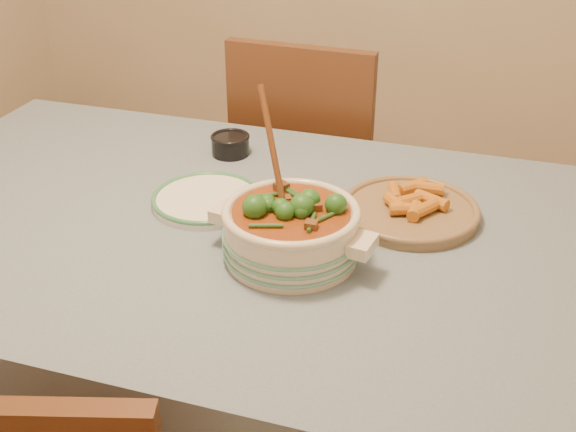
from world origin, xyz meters
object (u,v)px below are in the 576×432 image
object	(u,v)px
stew_casserole	(291,227)
dining_table	(216,254)
white_plate	(207,199)
condiment_bowl	(230,143)
fried_plate	(410,208)
chair_far	(310,162)

from	to	relation	value
stew_casserole	dining_table	bearing A→B (deg)	156.24
white_plate	stew_casserole	bearing A→B (deg)	-31.87
condiment_bowl	fried_plate	bearing A→B (deg)	-20.57
stew_casserole	condiment_bowl	size ratio (longest dim) A/B	3.41
white_plate	chair_far	xyz separation A→B (m)	(0.05, 0.71, -0.22)
fried_plate	chair_far	xyz separation A→B (m)	(-0.41, 0.63, -0.23)
condiment_bowl	white_plate	bearing A→B (deg)	-80.09
dining_table	stew_casserole	bearing A→B (deg)	-23.76
dining_table	condiment_bowl	world-z (taller)	condiment_bowl
fried_plate	chair_far	size ratio (longest dim) A/B	0.39
fried_plate	condiment_bowl	bearing A→B (deg)	159.43
chair_far	white_plate	bearing A→B (deg)	87.79
stew_casserole	white_plate	distance (m)	0.31
white_plate	fried_plate	size ratio (longest dim) A/B	0.81
white_plate	condiment_bowl	size ratio (longest dim) A/B	2.91
white_plate	chair_far	bearing A→B (deg)	86.03
dining_table	chair_far	bearing A→B (deg)	89.77
stew_casserole	condiment_bowl	xyz separation A→B (m)	(-0.30, 0.43, -0.04)
stew_casserole	white_plate	xyz separation A→B (m)	(-0.26, 0.16, -0.06)
fried_plate	chair_far	world-z (taller)	chair_far
stew_casserole	chair_far	size ratio (longest dim) A/B	0.37
dining_table	chair_far	distance (m)	0.79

